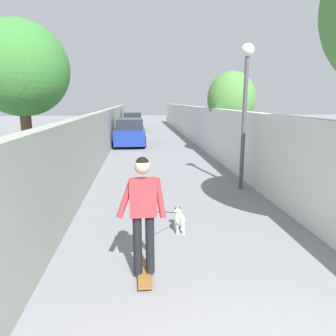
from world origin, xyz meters
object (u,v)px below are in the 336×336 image
object	(u,v)px
lamp_post	(246,91)
person_skateboarder	(143,207)
tree_left_mid	(21,70)
dog	(179,218)
car_far	(133,122)
tree_right_far	(231,99)
car_near	(130,133)
skateboard	(144,273)

from	to	relation	value
lamp_post	person_skateboarder	bearing A→B (deg)	146.29
tree_left_mid	dog	distance (m)	5.94
tree_left_mid	person_skateboarder	xyz separation A→B (m)	(-4.82, -3.16, -2.28)
tree_left_mid	person_skateboarder	distance (m)	6.20
car_far	tree_right_far	bearing A→B (deg)	-159.85
car_far	lamp_post	bearing A→B (deg)	-169.67
dog	car_near	bearing A→B (deg)	5.71
tree_left_mid	dog	size ratio (longest dim) A/B	2.48
person_skateboarder	dog	world-z (taller)	person_skateboarder
skateboard	car_near	size ratio (longest dim) A/B	0.20
lamp_post	skateboard	distance (m)	6.02
car_near	car_far	size ratio (longest dim) A/B	1.00
tree_right_far	car_near	distance (m)	6.52
dog	car_far	size ratio (longest dim) A/B	0.47
lamp_post	tree_left_mid	bearing A→B (deg)	86.56
tree_right_far	skateboard	distance (m)	11.49
skateboard	person_skateboarder	world-z (taller)	person_skateboarder
tree_left_mid	lamp_post	distance (m)	6.17
tree_right_far	lamp_post	size ratio (longest dim) A/B	0.96
tree_right_far	car_far	world-z (taller)	tree_right_far
lamp_post	skateboard	bearing A→B (deg)	146.29
tree_right_far	person_skateboarder	world-z (taller)	tree_right_far
tree_left_mid	car_near	world-z (taller)	tree_left_mid
tree_right_far	car_far	distance (m)	14.31
car_near	tree_right_far	bearing A→B (deg)	-128.33
person_skateboarder	car_far	xyz separation A→B (m)	(23.63, 0.53, -0.40)
tree_right_far	person_skateboarder	distance (m)	11.31
car_near	lamp_post	bearing A→B (deg)	-160.23
tree_right_far	car_near	bearing A→B (deg)	51.67
tree_right_far	skateboard	size ratio (longest dim) A/B	4.89
car_near	person_skateboarder	bearing A→B (deg)	-177.88
tree_right_far	car_far	xyz separation A→B (m)	(13.31, 4.88, -1.93)
skateboard	person_skateboarder	xyz separation A→B (m)	(0.00, -0.00, 1.05)
tree_right_far	skateboard	bearing A→B (deg)	157.11
dog	skateboard	bearing A→B (deg)	155.28
skateboard	car_far	distance (m)	23.64
tree_left_mid	car_near	distance (m)	10.08
tree_left_mid	tree_right_far	distance (m)	9.34
tree_right_far	skateboard	xyz separation A→B (m)	(-10.32, 4.36, -2.58)
tree_left_mid	tree_right_far	xyz separation A→B (m)	(5.50, -7.52, -0.74)
lamp_post	person_skateboarder	size ratio (longest dim) A/B	2.35
tree_left_mid	skateboard	distance (m)	6.65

